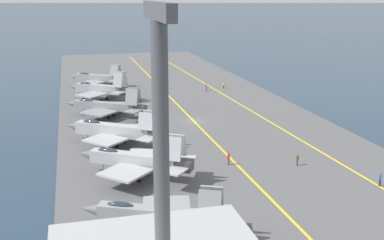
{
  "coord_description": "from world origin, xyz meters",
  "views": [
    {
      "loc": [
        -85.36,
        22.19,
        24.35
      ],
      "look_at": [
        -8.2,
        2.42,
        2.9
      ],
      "focal_mm": 45.0,
      "sensor_mm": 36.0,
      "label": 1
    }
  ],
  "objects_px": {
    "crew_blue_vest": "(380,179)",
    "parked_jet_sixth": "(98,78)",
    "parked_jet_second": "(136,160)",
    "crew_purple_vest": "(206,87)",
    "parked_jet_fourth": "(107,106)",
    "parked_jet_third": "(115,130)",
    "crew_yellow_vest": "(224,85)",
    "parked_jet_fifth": "(100,89)",
    "crew_brown_vest": "(297,159)",
    "parked_jet_nearest": "(159,216)",
    "crew_red_vest": "(229,158)"
  },
  "relations": [
    {
      "from": "parked_jet_nearest",
      "to": "crew_blue_vest",
      "type": "xyz_separation_m",
      "value": [
        5.95,
        -29.5,
        -1.37
      ]
    },
    {
      "from": "parked_jet_third",
      "to": "parked_jet_fifth",
      "type": "xyz_separation_m",
      "value": [
        33.23,
        0.08,
        0.28
      ]
    },
    {
      "from": "parked_jet_third",
      "to": "crew_yellow_vest",
      "type": "height_order",
      "value": "parked_jet_third"
    },
    {
      "from": "crew_purple_vest",
      "to": "crew_yellow_vest",
      "type": "relative_size",
      "value": 1.01
    },
    {
      "from": "parked_jet_third",
      "to": "parked_jet_sixth",
      "type": "bearing_deg",
      "value": -0.46
    },
    {
      "from": "parked_jet_second",
      "to": "crew_brown_vest",
      "type": "distance_m",
      "value": 22.78
    },
    {
      "from": "parked_jet_sixth",
      "to": "parked_jet_fifth",
      "type": "bearing_deg",
      "value": 178.28
    },
    {
      "from": "parked_jet_third",
      "to": "parked_jet_fifth",
      "type": "distance_m",
      "value": 33.23
    },
    {
      "from": "parked_jet_second",
      "to": "parked_jet_fourth",
      "type": "distance_m",
      "value": 33.28
    },
    {
      "from": "crew_blue_vest",
      "to": "parked_jet_sixth",
      "type": "bearing_deg",
      "value": 22.21
    },
    {
      "from": "parked_jet_third",
      "to": "crew_blue_vest",
      "type": "xyz_separation_m",
      "value": [
        -25.43,
        -30.8,
        -1.4
      ]
    },
    {
      "from": "parked_jet_nearest",
      "to": "parked_jet_fifth",
      "type": "xyz_separation_m",
      "value": [
        64.62,
        1.37,
        0.31
      ]
    },
    {
      "from": "parked_jet_nearest",
      "to": "parked_jet_third",
      "type": "bearing_deg",
      "value": 2.36
    },
    {
      "from": "crew_purple_vest",
      "to": "crew_brown_vest",
      "type": "bearing_deg",
      "value": 177.87
    },
    {
      "from": "parked_jet_sixth",
      "to": "crew_brown_vest",
      "type": "relative_size",
      "value": 8.58
    },
    {
      "from": "parked_jet_fifth",
      "to": "crew_purple_vest",
      "type": "height_order",
      "value": "parked_jet_fifth"
    },
    {
      "from": "parked_jet_fifth",
      "to": "crew_yellow_vest",
      "type": "distance_m",
      "value": 31.91
    },
    {
      "from": "parked_jet_second",
      "to": "crew_blue_vest",
      "type": "xyz_separation_m",
      "value": [
        -10.22,
        -29.5,
        -1.6
      ]
    },
    {
      "from": "crew_brown_vest",
      "to": "crew_blue_vest",
      "type": "relative_size",
      "value": 0.96
    },
    {
      "from": "crew_yellow_vest",
      "to": "parked_jet_third",
      "type": "bearing_deg",
      "value": 141.8
    },
    {
      "from": "parked_jet_sixth",
      "to": "crew_purple_vest",
      "type": "bearing_deg",
      "value": -114.11
    },
    {
      "from": "parked_jet_fourth",
      "to": "crew_brown_vest",
      "type": "height_order",
      "value": "parked_jet_fourth"
    },
    {
      "from": "crew_brown_vest",
      "to": "crew_yellow_vest",
      "type": "relative_size",
      "value": 1.02
    },
    {
      "from": "parked_jet_second",
      "to": "parked_jet_fourth",
      "type": "bearing_deg",
      "value": 1.92
    },
    {
      "from": "parked_jet_sixth",
      "to": "crew_red_vest",
      "type": "height_order",
      "value": "parked_jet_sixth"
    },
    {
      "from": "parked_jet_second",
      "to": "crew_yellow_vest",
      "type": "bearing_deg",
      "value": -28.58
    },
    {
      "from": "crew_red_vest",
      "to": "parked_jet_nearest",
      "type": "bearing_deg",
      "value": 143.45
    },
    {
      "from": "parked_jet_sixth",
      "to": "crew_blue_vest",
      "type": "height_order",
      "value": "parked_jet_sixth"
    },
    {
      "from": "parked_jet_nearest",
      "to": "crew_red_vest",
      "type": "height_order",
      "value": "parked_jet_nearest"
    },
    {
      "from": "parked_jet_second",
      "to": "parked_jet_third",
      "type": "xyz_separation_m",
      "value": [
        15.22,
        1.3,
        -0.2
      ]
    },
    {
      "from": "parked_jet_nearest",
      "to": "crew_yellow_vest",
      "type": "distance_m",
      "value": 77.0
    },
    {
      "from": "parked_jet_nearest",
      "to": "parked_jet_second",
      "type": "distance_m",
      "value": 16.17
    },
    {
      "from": "crew_brown_vest",
      "to": "crew_purple_vest",
      "type": "bearing_deg",
      "value": -2.13
    },
    {
      "from": "parked_jet_fifth",
      "to": "parked_jet_sixth",
      "type": "bearing_deg",
      "value": -1.72
    },
    {
      "from": "crew_brown_vest",
      "to": "crew_purple_vest",
      "type": "xyz_separation_m",
      "value": [
        53.57,
        -1.99,
        -0.01
      ]
    },
    {
      "from": "parked_jet_fifth",
      "to": "parked_jet_second",
      "type": "bearing_deg",
      "value": -178.37
    },
    {
      "from": "parked_jet_fourth",
      "to": "parked_jet_fifth",
      "type": "distance_m",
      "value": 15.2
    },
    {
      "from": "parked_jet_sixth",
      "to": "crew_purple_vest",
      "type": "xyz_separation_m",
      "value": [
        -11.46,
        -25.6,
        -1.42
      ]
    },
    {
      "from": "crew_brown_vest",
      "to": "crew_yellow_vest",
      "type": "xyz_separation_m",
      "value": [
        55.59,
        -7.14,
        -0.02
      ]
    },
    {
      "from": "crew_brown_vest",
      "to": "parked_jet_third",
      "type": "bearing_deg",
      "value": 56.29
    },
    {
      "from": "crew_red_vest",
      "to": "crew_yellow_vest",
      "type": "distance_m",
      "value": 55.43
    },
    {
      "from": "parked_jet_nearest",
      "to": "parked_jet_third",
      "type": "height_order",
      "value": "parked_jet_third"
    },
    {
      "from": "crew_blue_vest",
      "to": "crew_purple_vest",
      "type": "height_order",
      "value": "crew_blue_vest"
    },
    {
      "from": "parked_jet_fifth",
      "to": "crew_blue_vest",
      "type": "bearing_deg",
      "value": -152.24
    },
    {
      "from": "parked_jet_second",
      "to": "parked_jet_third",
      "type": "relative_size",
      "value": 0.94
    },
    {
      "from": "parked_jet_sixth",
      "to": "crew_purple_vest",
      "type": "distance_m",
      "value": 28.08
    },
    {
      "from": "parked_jet_third",
      "to": "crew_blue_vest",
      "type": "bearing_deg",
      "value": -129.55
    },
    {
      "from": "parked_jet_third",
      "to": "crew_red_vest",
      "type": "distance_m",
      "value": 19.88
    },
    {
      "from": "parked_jet_sixth",
      "to": "crew_red_vest",
      "type": "relative_size",
      "value": 8.02
    },
    {
      "from": "parked_jet_second",
      "to": "crew_brown_vest",
      "type": "bearing_deg",
      "value": -92.0
    }
  ]
}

